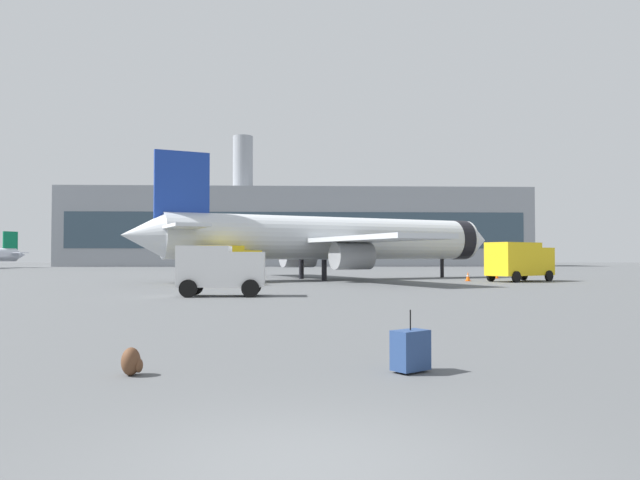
# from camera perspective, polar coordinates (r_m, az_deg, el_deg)

# --- Properties ---
(ground_plane) EXTENTS (400.00, 400.00, 0.00)m
(ground_plane) POSITION_cam_1_polar(r_m,az_deg,el_deg) (6.22, -1.44, -20.72)
(ground_plane) COLOR #515456
(airplane_at_gate) EXTENTS (34.11, 31.31, 10.50)m
(airplane_at_gate) POSITION_cam_1_polar(r_m,az_deg,el_deg) (53.71, 0.98, 0.13)
(airplane_at_gate) COLOR silver
(airplane_at_gate) RESTS_ON ground
(service_truck) EXTENTS (5.11, 4.75, 2.90)m
(service_truck) POSITION_cam_1_polar(r_m,az_deg,el_deg) (47.29, -8.72, -2.10)
(service_truck) COLOR yellow
(service_truck) RESTS_ON ground
(fuel_truck) EXTENTS (6.36, 5.21, 3.20)m
(fuel_truck) POSITION_cam_1_polar(r_m,az_deg,el_deg) (52.14, 18.38, -1.80)
(fuel_truck) COLOR yellow
(fuel_truck) RESTS_ON ground
(cargo_van) EXTENTS (4.43, 2.37, 2.60)m
(cargo_van) POSITION_cam_1_polar(r_m,az_deg,el_deg) (31.45, -9.43, -2.64)
(cargo_van) COLOR white
(cargo_van) RESTS_ON ground
(safety_cone_near) EXTENTS (0.44, 0.44, 0.78)m
(safety_cone_near) POSITION_cam_1_polar(r_m,az_deg,el_deg) (51.74, 13.85, -3.38)
(safety_cone_near) COLOR #F2590C
(safety_cone_near) RESTS_ON ground
(safety_cone_mid) EXTENTS (0.44, 0.44, 0.83)m
(safety_cone_mid) POSITION_cam_1_polar(r_m,az_deg,el_deg) (58.62, 16.39, -3.12)
(safety_cone_mid) COLOR #F2590C
(safety_cone_mid) RESTS_ON ground
(safety_cone_far) EXTENTS (0.44, 0.44, 0.75)m
(safety_cone_far) POSITION_cam_1_polar(r_m,az_deg,el_deg) (60.51, -5.46, -3.16)
(safety_cone_far) COLOR #F2590C
(safety_cone_far) RESTS_ON ground
(rolling_suitcase) EXTENTS (0.75, 0.70, 1.10)m
(rolling_suitcase) POSITION_cam_1_polar(r_m,az_deg,el_deg) (10.89, 8.58, -10.28)
(rolling_suitcase) COLOR navy
(rolling_suitcase) RESTS_ON ground
(traveller_backpack) EXTENTS (0.36, 0.40, 0.48)m
(traveller_backpack) POSITION_cam_1_polar(r_m,az_deg,el_deg) (11.00, -17.42, -10.97)
(traveller_backpack) COLOR brown
(traveller_backpack) RESTS_ON ground
(terminal_building) EXTENTS (99.72, 18.00, 28.68)m
(terminal_building) POSITION_cam_1_polar(r_m,az_deg,el_deg) (132.86, -2.24, 1.17)
(terminal_building) COLOR gray
(terminal_building) RESTS_ON ground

